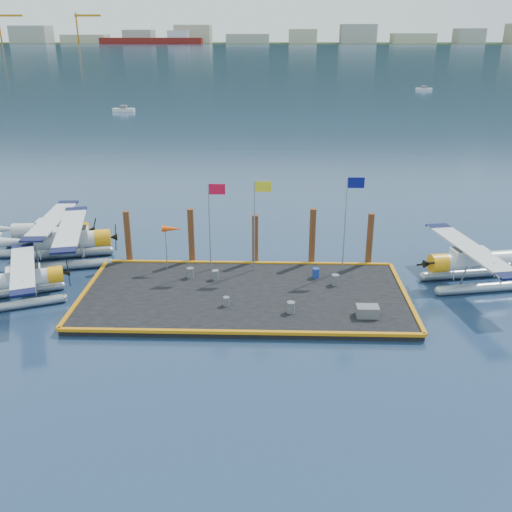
{
  "coord_description": "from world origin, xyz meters",
  "views": [
    {
      "loc": [
        1.71,
        -32.22,
        15.54
      ],
      "look_at": [
        0.66,
        2.0,
        2.11
      ],
      "focal_mm": 40.0,
      "sensor_mm": 36.0,
      "label": 1
    }
  ],
  "objects_px": {
    "flagpole_yellow": "(257,212)",
    "drum_3": "(226,301)",
    "drum_1": "(291,307)",
    "drum_4": "(316,273)",
    "piling_1": "(191,238)",
    "piling_4": "(370,241)",
    "drum_5": "(215,275)",
    "seaplane_d": "(474,263)",
    "flagpole_blue": "(349,210)",
    "seaplane_a": "(19,282)",
    "piling_2": "(255,241)",
    "drum_2": "(335,280)",
    "piling_0": "(128,238)",
    "seaplane_b": "(66,243)",
    "piling_3": "(312,238)",
    "flagpole_red": "(212,213)",
    "seaplane_c": "(48,233)",
    "windsock": "(172,230)",
    "crate": "(367,311)",
    "drum_0": "(190,273)"
  },
  "relations": [
    {
      "from": "seaplane_a",
      "to": "drum_2",
      "type": "bearing_deg",
      "value": 73.9
    },
    {
      "from": "seaplane_d",
      "to": "flagpole_red",
      "type": "bearing_deg",
      "value": 74.85
    },
    {
      "from": "drum_1",
      "to": "piling_0",
      "type": "height_order",
      "value": "piling_0"
    },
    {
      "from": "seaplane_d",
      "to": "drum_5",
      "type": "height_order",
      "value": "seaplane_d"
    },
    {
      "from": "drum_2",
      "to": "flagpole_yellow",
      "type": "relative_size",
      "value": 0.11
    },
    {
      "from": "drum_4",
      "to": "piling_3",
      "type": "height_order",
      "value": "piling_3"
    },
    {
      "from": "seaplane_d",
      "to": "drum_4",
      "type": "bearing_deg",
      "value": 78.87
    },
    {
      "from": "seaplane_a",
      "to": "piling_3",
      "type": "xyz_separation_m",
      "value": [
        18.31,
        6.2,
        0.81
      ]
    },
    {
      "from": "drum_5",
      "to": "piling_3",
      "type": "relative_size",
      "value": 0.15
    },
    {
      "from": "drum_1",
      "to": "piling_3",
      "type": "relative_size",
      "value": 0.16
    },
    {
      "from": "seaplane_b",
      "to": "drum_2",
      "type": "height_order",
      "value": "seaplane_b"
    },
    {
      "from": "drum_2",
      "to": "seaplane_b",
      "type": "bearing_deg",
      "value": 167.83
    },
    {
      "from": "seaplane_a",
      "to": "piling_1",
      "type": "bearing_deg",
      "value": 99.63
    },
    {
      "from": "flagpole_yellow",
      "to": "windsock",
      "type": "distance_m",
      "value": 5.87
    },
    {
      "from": "drum_1",
      "to": "drum_4",
      "type": "relative_size",
      "value": 1.03
    },
    {
      "from": "seaplane_c",
      "to": "flagpole_blue",
      "type": "relative_size",
      "value": 1.52
    },
    {
      "from": "flagpole_yellow",
      "to": "drum_3",
      "type": "bearing_deg",
      "value": -106.83
    },
    {
      "from": "drum_1",
      "to": "drum_0",
      "type": "bearing_deg",
      "value": 143.02
    },
    {
      "from": "seaplane_a",
      "to": "piling_2",
      "type": "xyz_separation_m",
      "value": [
        14.31,
        6.2,
        0.56
      ]
    },
    {
      "from": "seaplane_d",
      "to": "flagpole_blue",
      "type": "bearing_deg",
      "value": 70.37
    },
    {
      "from": "drum_2",
      "to": "windsock",
      "type": "relative_size",
      "value": 0.22
    },
    {
      "from": "flagpole_yellow",
      "to": "drum_4",
      "type": "bearing_deg",
      "value": -17.3
    },
    {
      "from": "crate",
      "to": "piling_2",
      "type": "distance_m",
      "value": 10.72
    },
    {
      "from": "flagpole_blue",
      "to": "piling_1",
      "type": "distance_m",
      "value": 11.12
    },
    {
      "from": "drum_4",
      "to": "drum_5",
      "type": "relative_size",
      "value": 1.02
    },
    {
      "from": "drum_5",
      "to": "flagpole_red",
      "type": "relative_size",
      "value": 0.11
    },
    {
      "from": "flagpole_red",
      "to": "flagpole_yellow",
      "type": "bearing_deg",
      "value": 0.0
    },
    {
      "from": "drum_2",
      "to": "crate",
      "type": "bearing_deg",
      "value": -72.07
    },
    {
      "from": "drum_3",
      "to": "drum_4",
      "type": "xyz_separation_m",
      "value": [
        5.6,
        4.36,
        0.05
      ]
    },
    {
      "from": "drum_4",
      "to": "piling_4",
      "type": "height_order",
      "value": "piling_4"
    },
    {
      "from": "flagpole_red",
      "to": "flagpole_blue",
      "type": "xyz_separation_m",
      "value": [
        8.99,
        -0.0,
        0.29
      ]
    },
    {
      "from": "crate",
      "to": "piling_3",
      "type": "bearing_deg",
      "value": 107.95
    },
    {
      "from": "crate",
      "to": "windsock",
      "type": "distance_m",
      "value": 14.16
    },
    {
      "from": "seaplane_d",
      "to": "crate",
      "type": "bearing_deg",
      "value": 114.35
    },
    {
      "from": "piling_3",
      "to": "crate",
      "type": "bearing_deg",
      "value": -72.05
    },
    {
      "from": "drum_5",
      "to": "flagpole_blue",
      "type": "distance_m",
      "value": 9.73
    },
    {
      "from": "piling_2",
      "to": "piling_3",
      "type": "bearing_deg",
      "value": 0.0
    },
    {
      "from": "drum_4",
      "to": "piling_0",
      "type": "xyz_separation_m",
      "value": [
        -13.11,
        2.82,
        1.27
      ]
    },
    {
      "from": "seaplane_a",
      "to": "seaplane_c",
      "type": "bearing_deg",
      "value": 166.23
    },
    {
      "from": "piling_1",
      "to": "piling_4",
      "type": "xyz_separation_m",
      "value": [
        12.5,
        0.0,
        -0.1
      ]
    },
    {
      "from": "drum_1",
      "to": "piling_1",
      "type": "relative_size",
      "value": 0.16
    },
    {
      "from": "flagpole_blue",
      "to": "piling_3",
      "type": "xyz_separation_m",
      "value": [
        -2.2,
        1.6,
        -2.54
      ]
    },
    {
      "from": "seaplane_d",
      "to": "drum_3",
      "type": "distance_m",
      "value": 16.47
    },
    {
      "from": "piling_1",
      "to": "piling_4",
      "type": "relative_size",
      "value": 1.05
    },
    {
      "from": "seaplane_a",
      "to": "drum_2",
      "type": "distance_m",
      "value": 19.73
    },
    {
      "from": "seaplane_a",
      "to": "flagpole_blue",
      "type": "distance_m",
      "value": 21.28
    },
    {
      "from": "piling_3",
      "to": "seaplane_c",
      "type": "bearing_deg",
      "value": 173.0
    },
    {
      "from": "drum_2",
      "to": "piling_0",
      "type": "distance_m",
      "value": 14.87
    },
    {
      "from": "drum_2",
      "to": "drum_5",
      "type": "relative_size",
      "value": 1.08
    },
    {
      "from": "drum_4",
      "to": "seaplane_d",
      "type": "bearing_deg",
      "value": -0.12
    }
  ]
}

